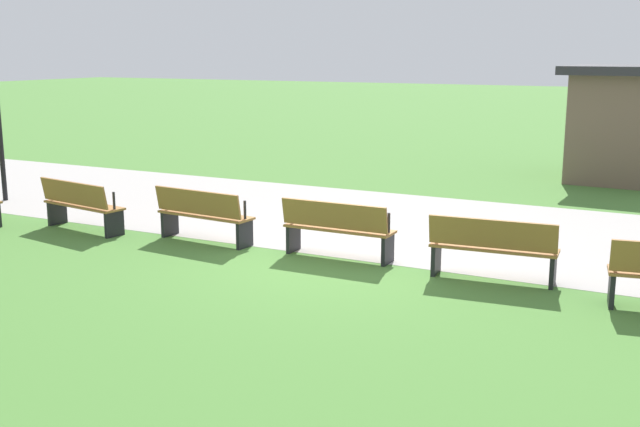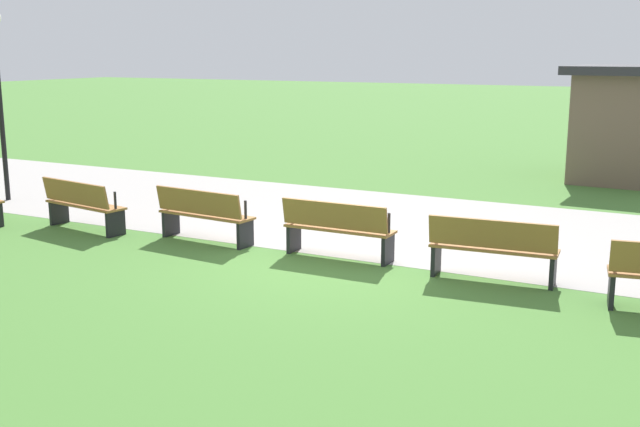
# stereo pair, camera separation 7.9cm
# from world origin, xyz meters

# --- Properties ---
(ground_plane) EXTENTS (120.00, 120.00, 0.00)m
(ground_plane) POSITION_xyz_m (0.00, 0.00, 0.00)
(ground_plane) COLOR #477A33
(path_paving) EXTENTS (33.37, 5.38, 0.01)m
(path_paving) POSITION_xyz_m (0.00, 2.65, 0.00)
(path_paving) COLOR #A39E99
(path_paving) RESTS_ON ground
(bench_2) EXTENTS (1.75, 0.74, 0.89)m
(bench_2) POSITION_xyz_m (-4.74, -0.45, 0.47)
(bench_2) COLOR #996633
(bench_2) RESTS_ON ground
(bench_3) EXTENTS (1.73, 0.61, 0.89)m
(bench_3) POSITION_xyz_m (-2.38, -0.16, 0.47)
(bench_3) COLOR #996633
(bench_3) RESTS_ON ground
(bench_4) EXTENTS (1.70, 0.47, 0.89)m
(bench_4) POSITION_xyz_m (0.00, -0.07, 0.47)
(bench_4) COLOR #996633
(bench_4) RESTS_ON ground
(bench_5) EXTENTS (1.73, 0.61, 0.89)m
(bench_5) POSITION_xyz_m (2.38, -0.16, 0.47)
(bench_5) COLOR #996633
(bench_5) RESTS_ON ground
(kiosk) EXTENTS (3.05, 3.26, 2.73)m
(kiosk) POSITION_xyz_m (3.11, 9.50, 1.40)
(kiosk) COLOR brown
(kiosk) RESTS_ON ground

